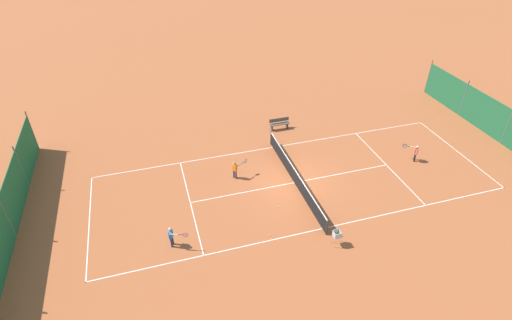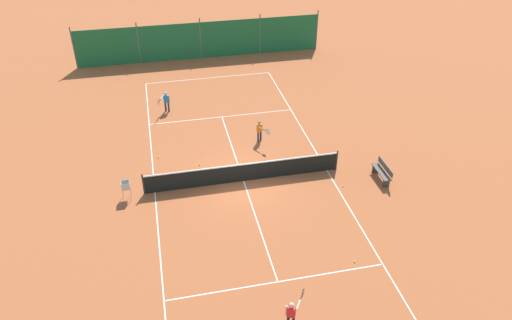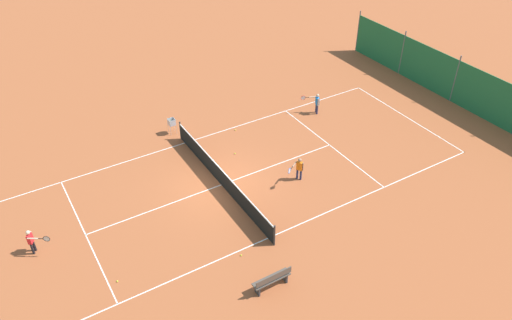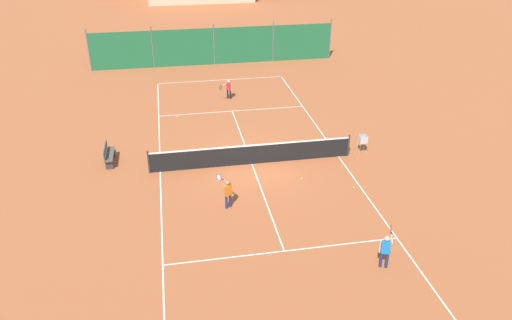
{
  "view_description": "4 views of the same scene",
  "coord_description": "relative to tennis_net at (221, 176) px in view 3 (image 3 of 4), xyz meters",
  "views": [
    {
      "loc": [
        17.64,
        -7.78,
        15.2
      ],
      "look_at": [
        -1.66,
        -1.96,
        0.97
      ],
      "focal_mm": 28.0,
      "sensor_mm": 36.0,
      "label": 1
    },
    {
      "loc": [
        3.49,
        18.58,
        13.69
      ],
      "look_at": [
        -0.71,
        -0.52,
        0.74
      ],
      "focal_mm": 35.0,
      "sensor_mm": 36.0,
      "label": 2
    },
    {
      "loc": [
        -16.44,
        8.06,
        14.72
      ],
      "look_at": [
        -0.36,
        -1.68,
        1.03
      ],
      "focal_mm": 35.0,
      "sensor_mm": 36.0,
      "label": 3
    },
    {
      "loc": [
        -3.4,
        -19.6,
        10.7
      ],
      "look_at": [
        -0.14,
        -1.78,
        1.14
      ],
      "focal_mm": 35.0,
      "sensor_mm": 36.0,
      "label": 4
    }
  ],
  "objects": [
    {
      "name": "player_far_baseline",
      "position": [
        3.01,
        -7.73,
        0.22
      ],
      "size": [
        0.71,
        0.93,
        1.23
      ],
      "color": "#23284C",
      "rests_on": "ground"
    },
    {
      "name": "player_far_service",
      "position": [
        -1.54,
        -3.31,
        0.2
      ],
      "size": [
        0.51,
        1.02,
        1.2
      ],
      "color": "#23284C",
      "rests_on": "ground"
    },
    {
      "name": "tennis_ball_by_net_left",
      "position": [
        -4.37,
        1.44,
        -0.47
      ],
      "size": [
        0.07,
        0.07,
        0.07
      ],
      "primitive_type": "sphere",
      "color": "#CCE033",
      "rests_on": "ground"
    },
    {
      "name": "tennis_ball_alley_left",
      "position": [
        1.85,
        -1.76,
        -0.47
      ],
      "size": [
        0.07,
        0.07,
        0.07
      ],
      "primitive_type": "sphere",
      "color": "#CCE033",
      "rests_on": "ground"
    },
    {
      "name": "courtside_bench",
      "position": [
        -6.34,
        1.26,
        -0.05
      ],
      "size": [
        0.36,
        1.5,
        0.84
      ],
      "color": "#51473D",
      "rests_on": "ground"
    },
    {
      "name": "court_line_markings",
      "position": [
        0.0,
        0.0,
        -0.5
      ],
      "size": [
        8.25,
        23.85,
        0.01
      ],
      "color": "white",
      "rests_on": "ground"
    },
    {
      "name": "tennis_ball_by_net_right",
      "position": [
        -3.1,
        6.08,
        -0.47
      ],
      "size": [
        0.07,
        0.07,
        0.07
      ],
      "primitive_type": "sphere",
      "color": "#CCE033",
      "rests_on": "ground"
    },
    {
      "name": "windscreen_fence_near",
      "position": [
        -0.0,
        -15.5,
        0.81
      ],
      "size": [
        17.28,
        0.08,
        2.9
      ],
      "color": "#1E6038",
      "rests_on": "ground"
    },
    {
      "name": "tennis_ball_service_box",
      "position": [
        3.79,
        -2.87,
        -0.47
      ],
      "size": [
        0.07,
        0.07,
        0.07
      ],
      "primitive_type": "sphere",
      "color": "#CCE033",
      "rests_on": "ground"
    },
    {
      "name": "ground_plane",
      "position": [
        0.0,
        0.0,
        -0.5
      ],
      "size": [
        600.0,
        600.0,
        0.0
      ],
      "primitive_type": "plane",
      "color": "#A8542D"
    },
    {
      "name": "player_near_baseline",
      "position": [
        0.05,
        8.36,
        0.18
      ],
      "size": [
        0.81,
        0.8,
        1.16
      ],
      "color": "black",
      "rests_on": "ground"
    },
    {
      "name": "ball_hopper",
      "position": [
        5.3,
        0.16,
        0.15
      ],
      "size": [
        0.36,
        0.36,
        0.89
      ],
      "color": "#B7B7BC",
      "rests_on": "ground"
    },
    {
      "name": "tennis_net",
      "position": [
        0.0,
        0.0,
        0.0
      ],
      "size": [
        9.18,
        0.08,
        1.06
      ],
      "color": "#2D2D2D",
      "rests_on": "ground"
    }
  ]
}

